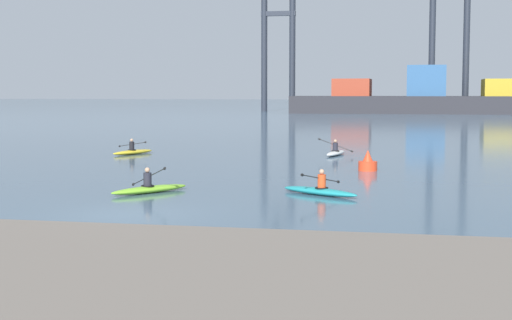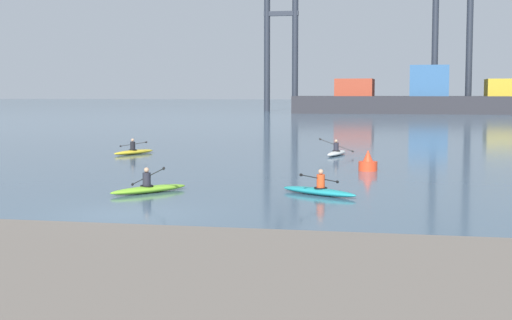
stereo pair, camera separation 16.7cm
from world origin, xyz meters
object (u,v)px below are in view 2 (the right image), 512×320
kayak_lime (149,188)px  gantry_crane_west (280,29)px  gantry_crane_west_mid (453,5)px  channel_buoy (368,163)px  kayak_white (336,152)px  container_barge (428,99)px  kayak_yellow (134,151)px  kayak_teal (319,190)px

kayak_lime → gantry_crane_west: bearing=97.8°
gantry_crane_west_mid → channel_buoy: bearing=-94.3°
kayak_white → kayak_lime: 19.27m
kayak_white → container_barge: bearing=86.1°
container_barge → gantry_crane_west: size_ratio=1.44×
gantry_crane_west → kayak_lime: gantry_crane_west is taller
gantry_crane_west_mid → channel_buoy: gantry_crane_west_mid is taller
kayak_yellow → channel_buoy: bearing=-25.9°
gantry_crane_west_mid → kayak_lime: size_ratio=12.36×
container_barge → gantry_crane_west_mid: (4.22, 6.82, 17.26)m
gantry_crane_west → kayak_teal: size_ratio=10.43×
kayak_teal → kayak_yellow: bearing=129.3°
gantry_crane_west → channel_buoy: (24.25, -112.43, -15.78)m
gantry_crane_west → gantry_crane_west_mid: gantry_crane_west_mid is taller
gantry_crane_west_mid → kayak_teal: gantry_crane_west_mid is taller
kayak_white → kayak_teal: kayak_white is taller
kayak_white → kayak_lime: bearing=-105.2°
kayak_white → kayak_yellow: size_ratio=1.02×
gantry_crane_west_mid → kayak_lime: 124.04m
channel_buoy → kayak_teal: channel_buoy is taller
kayak_white → kayak_teal: bearing=-86.1°
gantry_crane_west → kayak_yellow: 107.02m
container_barge → gantry_crane_west: 32.37m
kayak_white → kayak_yellow: 12.22m
channel_buoy → kayak_lime: size_ratio=0.32×
container_barge → kayak_yellow: 99.50m
gantry_crane_west_mid → kayak_yellow: gantry_crane_west_mid is taller
container_barge → channel_buoy: size_ratio=47.89×
container_barge → kayak_white: container_barge is taller
gantry_crane_west → kayak_yellow: bearing=-84.7°
kayak_white → kayak_yellow: kayak_white is taller
gantry_crane_west_mid → kayak_white: bearing=-96.0°
kayak_lime → kayak_white: bearing=74.8°
kayak_yellow → kayak_white: bearing=7.9°
container_barge → kayak_lime: bearing=-95.8°
gantry_crane_west_mid → kayak_lime: bearing=-97.4°
container_barge → channel_buoy: 104.88m
gantry_crane_west_mid → kayak_yellow: bearing=-102.3°
gantry_crane_west_mid → container_barge: bearing=-121.7°
container_barge → gantry_crane_west_mid: size_ratio=1.23×
kayak_teal → kayak_white: bearing=93.9°
gantry_crane_west → kayak_white: 107.17m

